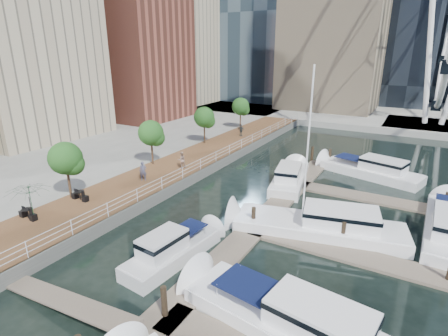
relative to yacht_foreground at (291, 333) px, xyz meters
name	(u,v)px	position (x,y,z in m)	size (l,w,h in m)	color
ground	(146,277)	(-8.62, -0.12, 0.00)	(520.00, 520.00, 0.00)	black
boardwalk	(177,169)	(-17.62, 14.88, 0.50)	(6.00, 60.00, 1.00)	brown
seawall	(202,174)	(-14.62, 14.88, 0.50)	(0.25, 60.00, 1.00)	#595954
land_inland	(23,138)	(-44.62, 14.88, 0.50)	(48.00, 90.00, 1.00)	gray
land_far	(379,91)	(-8.62, 101.88, 0.50)	(200.00, 114.00, 1.00)	gray
pier	(432,127)	(5.38, 51.88, 0.50)	(14.00, 12.00, 1.00)	gray
railing	(200,164)	(-14.72, 14.88, 1.52)	(0.10, 60.00, 1.05)	white
floating_docks	(330,229)	(-0.65, 9.86, 0.49)	(16.00, 34.00, 2.60)	#6D6051
midrise_condos	(91,42)	(-42.19, 26.69, 13.42)	(19.00, 67.00, 28.00)	#BCAD8E
street_trees	(151,133)	(-20.02, 13.88, 4.29)	(2.60, 42.60, 4.60)	#3F2B1C
cafe_tables	(2,227)	(-19.02, -2.12, 1.37)	(2.50, 13.70, 0.74)	black
yacht_foreground	(291,333)	(0.00, 0.00, 0.00)	(3.09, 11.54, 2.15)	white
pedestrian_near	(143,171)	(-17.55, 9.72, 1.89)	(0.65, 0.43, 1.78)	#51516C
pedestrian_mid	(182,160)	(-16.62, 14.33, 1.85)	(0.82, 0.64, 1.69)	gray
pedestrian_far	(241,130)	(-17.61, 29.43, 1.83)	(0.97, 0.40, 1.65)	#343D41
moored_yachts	(324,229)	(-1.19, 10.53, 0.00)	(18.05, 35.98, 11.50)	white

